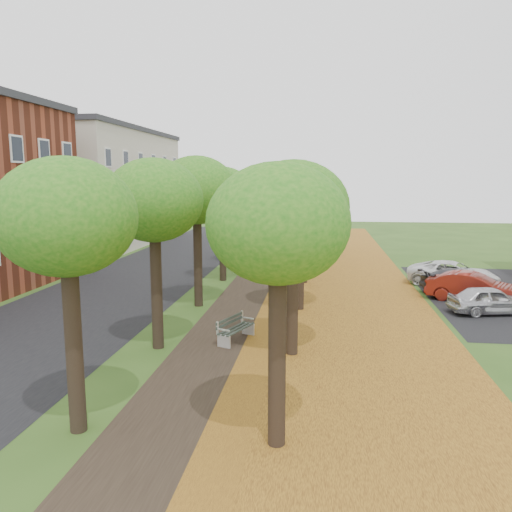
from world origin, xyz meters
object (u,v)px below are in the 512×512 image
(bench, at_px, (235,329))
(car_grey, at_px, (462,281))
(car_white, at_px, (453,274))
(car_red, at_px, (473,287))
(car_silver, at_px, (491,300))

(bench, relative_size, car_grey, 0.45)
(bench, relative_size, car_white, 0.40)
(car_red, xyz_separation_m, car_grey, (0.00, 1.96, -0.09))
(bench, height_order, car_white, car_white)
(bench, bearing_deg, car_red, -32.90)
(bench, height_order, car_grey, car_grey)
(car_red, height_order, car_white, car_red)
(car_silver, relative_size, car_white, 0.75)
(bench, bearing_deg, car_grey, -26.37)
(car_red, distance_m, car_white, 3.77)
(car_grey, bearing_deg, bench, 116.20)
(car_red, bearing_deg, bench, 148.72)
(car_white, bearing_deg, car_grey, -159.28)
(bench, distance_m, car_silver, 11.93)
(car_red, distance_m, car_grey, 1.96)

